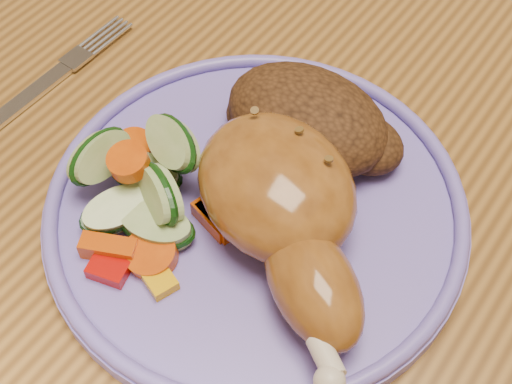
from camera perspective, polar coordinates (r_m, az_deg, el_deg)
dining_table at (r=0.57m, az=13.44°, el=-4.14°), size 0.90×1.40×0.75m
plate at (r=0.47m, az=0.00°, el=-1.51°), size 0.28×0.28×0.01m
plate_rim at (r=0.46m, az=0.00°, el=-0.74°), size 0.27×0.27×0.01m
chicken_leg at (r=0.43m, az=2.32°, el=-1.33°), size 0.17×0.16×0.06m
rice_pilaf at (r=0.48m, az=4.38°, el=5.64°), size 0.13×0.08×0.05m
vegetable_pile at (r=0.45m, az=-8.92°, el=-0.18°), size 0.12×0.12×0.06m
fork at (r=0.56m, az=-17.35°, el=7.64°), size 0.02×0.16×0.00m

